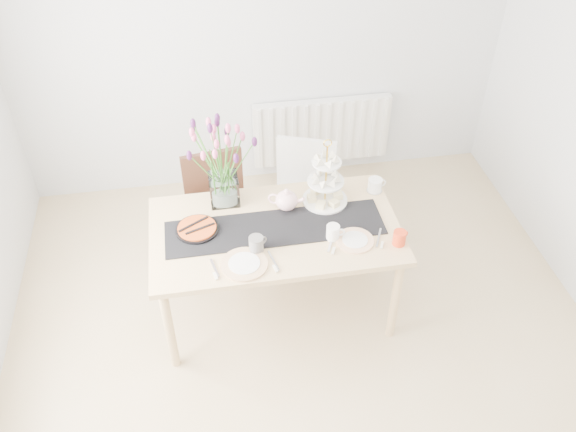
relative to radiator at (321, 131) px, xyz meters
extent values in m
plane|color=tan|center=(-0.50, -2.19, -0.45)|extent=(4.50, 4.50, 0.00)
plane|color=silver|center=(-0.50, 0.06, 0.85)|extent=(4.00, 0.00, 4.00)
cube|color=white|center=(0.00, 0.00, 0.00)|extent=(1.20, 0.08, 0.60)
cube|color=tan|center=(-0.64, -1.53, 0.28)|extent=(1.60, 0.90, 0.04)
cylinder|color=tan|center=(-1.37, -1.91, -0.09)|extent=(0.06, 0.06, 0.71)
cylinder|color=tan|center=(0.09, -1.91, -0.09)|extent=(0.06, 0.06, 0.71)
cylinder|color=tan|center=(-1.37, -1.15, -0.09)|extent=(0.06, 0.06, 0.71)
cylinder|color=tan|center=(0.09, -1.15, -0.09)|extent=(0.06, 0.06, 0.71)
cube|color=#392014|center=(-0.96, -1.01, 0.00)|extent=(0.50, 0.50, 0.04)
cube|color=#392014|center=(-0.99, -0.81, 0.23)|extent=(0.44, 0.11, 0.42)
cylinder|color=#392014|center=(-1.11, -1.22, -0.23)|extent=(0.04, 0.04, 0.43)
cylinder|color=#392014|center=(-0.76, -1.16, -0.23)|extent=(0.04, 0.04, 0.43)
cylinder|color=#392014|center=(-1.17, -0.86, -0.23)|extent=(0.04, 0.04, 0.43)
cylinder|color=#392014|center=(-0.81, -0.81, -0.23)|extent=(0.04, 0.04, 0.43)
cube|color=silver|center=(-0.36, -0.96, 0.01)|extent=(0.57, 0.57, 0.04)
cube|color=silver|center=(-0.29, -0.77, 0.24)|extent=(0.43, 0.19, 0.42)
cylinder|color=silver|center=(-0.59, -1.07, -0.23)|extent=(0.04, 0.04, 0.44)
cylinder|color=silver|center=(-0.25, -1.19, -0.23)|extent=(0.04, 0.04, 0.44)
cylinder|color=silver|center=(-0.47, -0.73, -0.23)|extent=(0.04, 0.04, 0.44)
cylinder|color=silver|center=(-0.13, -0.86, -0.23)|extent=(0.04, 0.04, 0.44)
cube|color=black|center=(-0.64, -1.53, 0.30)|extent=(1.40, 0.35, 0.01)
cube|color=silver|center=(-0.93, -1.19, 0.40)|extent=(0.19, 0.19, 0.19)
cylinder|color=gold|center=(-0.27, -1.31, 0.52)|extent=(0.01, 0.01, 0.45)
cylinder|color=white|center=(-0.27, -1.31, 0.32)|extent=(0.30, 0.30, 0.01)
cylinder|color=white|center=(-0.27, -1.31, 0.47)|extent=(0.24, 0.24, 0.01)
cylinder|color=white|center=(-0.27, -1.31, 0.62)|extent=(0.19, 0.19, 0.01)
cylinder|color=white|center=(0.09, -1.26, 0.35)|extent=(0.11, 0.11, 0.10)
cylinder|color=black|center=(-1.14, -1.47, 0.31)|extent=(0.28, 0.28, 0.02)
cylinder|color=#D84D1E|center=(-1.14, -1.47, 0.33)|extent=(0.25, 0.25, 0.01)
cylinder|color=slate|center=(-0.79, -1.71, 0.35)|extent=(0.12, 0.12, 0.11)
cylinder|color=white|center=(-0.30, -1.68, 0.35)|extent=(0.10, 0.10, 0.10)
cylinder|color=#F03E1A|center=(0.10, -1.80, 0.35)|extent=(0.11, 0.11, 0.10)
cylinder|color=silver|center=(-0.88, -1.82, 0.31)|extent=(0.34, 0.34, 0.01)
cylinder|color=white|center=(-0.17, -1.73, 0.31)|extent=(0.32, 0.32, 0.01)
camera|label=1|loc=(-1.05, -4.41, 2.91)|focal=38.00mm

